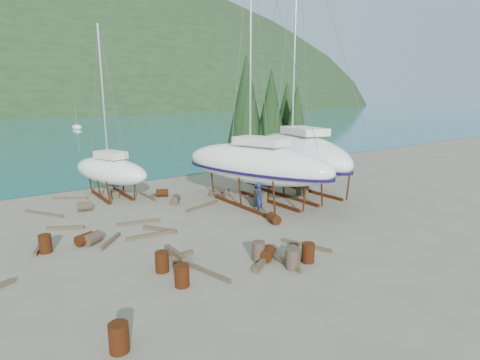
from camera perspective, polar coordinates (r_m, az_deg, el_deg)
ground at (r=21.07m, az=-0.05°, el=-7.55°), size 600.00×600.00×0.00m
far_house_right at (r=210.22m, az=-25.13°, el=10.03°), size 6.60×5.60×5.60m
cypress_near_right at (r=37.02m, az=4.71°, el=10.16°), size 3.60×3.60×10.00m
cypress_mid_right at (r=36.61m, az=8.55°, el=8.68°), size 3.06×3.06×8.50m
cypress_back_left at (r=37.61m, az=0.93°, el=11.56°), size 4.14×4.14×11.50m
cypress_far_right at (r=39.79m, az=7.06°, el=9.42°), size 3.24×3.24×9.00m
moored_boat_mid at (r=98.65m, az=-23.59°, el=7.37°), size 2.00×5.00×6.05m
large_sailboat_near at (r=25.15m, az=2.36°, el=2.57°), size 6.49×11.92×18.03m
large_sailboat_far at (r=28.27m, az=8.78°, el=4.11°), size 6.65×12.89×19.58m
small_sailboat_shore at (r=29.07m, az=-19.16°, el=1.43°), size 4.68×8.00×12.20m
worker at (r=24.00m, az=2.96°, el=-2.63°), size 0.73×0.84×1.95m
drum_0 at (r=12.17m, az=-17.97°, el=-21.87°), size 0.58×0.58×0.88m
drum_1 at (r=17.38m, az=8.08°, el=-11.09°), size 1.01×1.05×0.58m
drum_2 at (r=20.45m, az=-22.54°, el=-8.30°), size 1.04×0.88×0.58m
drum_4 at (r=28.43m, az=-11.76°, el=-1.92°), size 1.05×0.92×0.58m
drum_5 at (r=17.15m, az=2.84°, el=-10.76°), size 0.58×0.58×0.88m
drum_6 at (r=22.09m, az=5.18°, el=-5.85°), size 0.79×1.00×0.58m
drum_7 at (r=17.23m, az=10.33°, el=-10.85°), size 0.58×0.58×0.88m
drum_8 at (r=20.18m, az=-27.54°, el=-8.59°), size 0.58×0.58×0.88m
drum_9 at (r=26.42m, az=-22.57°, el=-3.72°), size 1.00×0.78×0.58m
drum_10 at (r=16.44m, az=-11.80°, el=-12.09°), size 0.58×0.58×0.88m
drum_11 at (r=26.42m, az=-9.86°, el=-2.94°), size 0.99×1.05×0.58m
drum_12 at (r=17.29m, az=4.20°, el=-11.12°), size 1.05×0.99×0.58m
drum_13 at (r=15.13m, az=-8.83°, el=-14.21°), size 0.58×0.58×0.88m
drum_15 at (r=20.41m, az=-21.49°, el=-8.24°), size 1.05×0.96×0.58m
drum_17 at (r=16.53m, az=7.95°, el=-11.80°), size 0.58×0.58×0.88m
timber_0 at (r=29.87m, az=-24.43°, el=-2.53°), size 2.12×1.56×0.14m
timber_1 at (r=27.81m, az=7.56°, el=-2.50°), size 0.19×1.69×0.19m
timber_2 at (r=23.21m, az=-25.06°, el=-6.61°), size 1.86×1.09×0.19m
timber_3 at (r=16.23m, az=-5.34°, el=-13.63°), size 0.81×2.85×0.15m
timber_4 at (r=20.31m, az=-19.13°, el=-8.77°), size 1.52×1.69×0.17m
timber_5 at (r=18.97m, az=10.08°, el=-9.79°), size 1.05×2.52×0.16m
timber_6 at (r=29.09m, az=-12.27°, el=-2.02°), size 1.87×1.15×0.19m
timber_7 at (r=16.85m, az=7.36°, el=-12.60°), size 0.25×1.70×0.17m
timber_8 at (r=21.30m, az=-12.17°, el=-7.34°), size 1.32×1.86×0.19m
timber_9 at (r=28.54m, az=-13.91°, el=-2.42°), size 0.25×2.75×0.15m
timber_10 at (r=25.35m, az=-5.70°, el=-3.95°), size 2.95×0.99×0.16m
timber_11 at (r=22.78m, az=-15.14°, el=-6.24°), size 2.47×0.77×0.15m
timber_12 at (r=20.57m, az=-13.47°, el=-8.16°), size 2.55×0.48×0.17m
timber_15 at (r=26.65m, az=-27.69°, el=-4.55°), size 1.81×2.80×0.15m
timber_16 at (r=17.28m, az=3.91°, el=-11.78°), size 2.52×1.72×0.23m
timber_17 at (r=21.11m, az=-28.13°, el=-8.79°), size 1.00×2.41×0.16m
timber_pile_fore at (r=17.14m, az=-9.83°, el=-11.46°), size 1.80×1.80×0.60m
timber_pile_aft at (r=28.14m, az=-3.10°, el=-1.80°), size 1.80×1.80×0.60m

